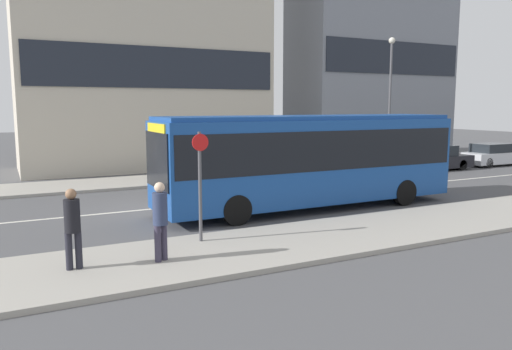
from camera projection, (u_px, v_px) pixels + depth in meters
The scene contains 12 objects.
ground_plane at pixel (153, 209), 17.88m from camera, with size 120.00×120.00×0.00m, color #4F4F51.
sidewalk_near at pixel (222, 252), 12.36m from camera, with size 44.00×3.50×0.13m.
sidewalk_far at pixel (117, 183), 23.38m from camera, with size 44.00×3.50×0.13m.
lane_centerline at pixel (153, 209), 17.88m from camera, with size 41.80×0.16×0.01m.
city_bus at pixel (309, 155), 17.79m from camera, with size 11.13×2.65×3.33m.
parked_car_0 at pixel (359, 163), 26.23m from camera, with size 4.57×1.69×1.42m.
parked_car_1 at pixel (433, 159), 28.52m from camera, with size 4.69×1.69×1.43m.
parked_car_2 at pixel (492, 155), 30.87m from camera, with size 4.12×1.70×1.36m.
pedestrian_near_stop at pixel (72, 224), 10.76m from camera, with size 0.35×0.34×1.78m.
pedestrian_down_pavement at pixel (160, 216), 11.34m from camera, with size 0.34×0.34×1.83m.
bus_stop_sign at pixel (200, 178), 12.93m from camera, with size 0.44×0.12×2.88m.
street_lamp at pixel (390, 90), 28.54m from camera, with size 0.36×0.36×7.37m.
Camera 1 is at (-4.71, -17.29, 3.67)m, focal length 35.00 mm.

